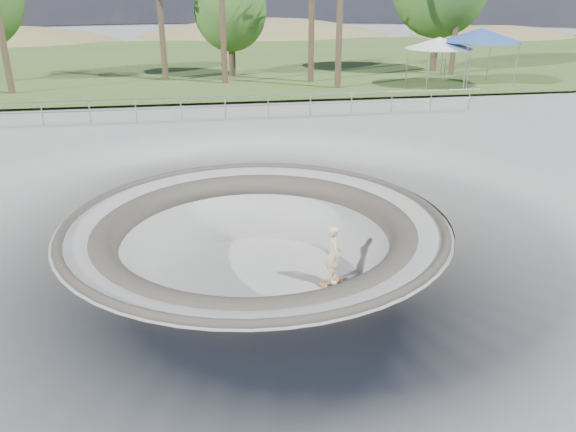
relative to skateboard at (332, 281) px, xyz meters
name	(u,v)px	position (x,y,z in m)	size (l,w,h in m)	color
ground	(255,221)	(-2.10, 0.38, 1.83)	(180.00, 180.00, 0.00)	gray
skate_bowl	(257,281)	(-2.10, 0.38, 0.00)	(14.00, 14.00, 4.10)	gray
grass_strip	(208,60)	(-2.10, 34.38, 2.05)	(180.00, 36.00, 0.12)	#435E25
distant_hills	(235,96)	(1.68, 57.55, -5.19)	(103.20, 45.00, 28.60)	olive
safety_railing	(225,107)	(-2.10, 12.38, 2.52)	(25.00, 0.06, 1.03)	gray
skateboard	(332,281)	(0.00, 0.00, 0.00)	(0.84, 0.47, 0.08)	olive
skater	(333,254)	(0.00, 0.00, 0.85)	(0.61, 0.40, 1.67)	beige
canopy_white	(439,43)	(10.98, 18.92, 4.57)	(5.53, 5.53, 2.80)	gray
canopy_blue	(481,35)	(13.29, 18.38, 5.03)	(6.59, 6.59, 3.33)	gray
bushy_tree_mid	(231,11)	(-0.78, 25.11, 6.20)	(4.70, 4.27, 6.77)	#4F3C2D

